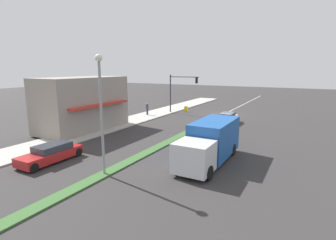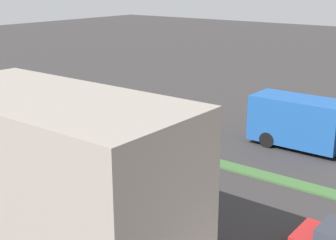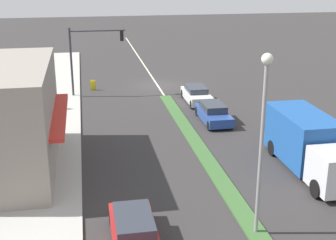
{
  "view_description": "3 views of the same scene",
  "coord_description": "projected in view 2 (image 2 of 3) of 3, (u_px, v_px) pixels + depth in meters",
  "views": [
    {
      "loc": [
        -11.11,
        37.1,
        6.65
      ],
      "look_at": [
        1.58,
        14.12,
        1.45
      ],
      "focal_mm": 28.0,
      "sensor_mm": 36.0,
      "label": 1
    },
    {
      "loc": [
        19.47,
        28.6,
        9.16
      ],
      "look_at": [
        -1.22,
        12.51,
        1.32
      ],
      "focal_mm": 50.0,
      "sensor_mm": 36.0,
      "label": 2
    },
    {
      "loc": [
        6.58,
        41.2,
        10.49
      ],
      "look_at": [
        1.65,
        14.38,
        1.43
      ],
      "focal_mm": 50.0,
      "sensor_mm": 36.0,
      "label": 3
    }
  ],
  "objects": [
    {
      "name": "van_white",
      "position": [
        103.0,
        110.0,
        32.1
      ],
      "size": [
        1.75,
        4.19,
        1.27
      ],
      "color": "silver",
      "rests_on": "ground"
    },
    {
      "name": "building_corner_store",
      "position": [
        54.0,
        178.0,
        15.39
      ],
      "size": [
        5.19,
        9.95,
        5.6
      ],
      "color": "gray",
      "rests_on": "sidewalk_right"
    },
    {
      "name": "lane_marking_center",
      "position": [
        23.0,
        111.0,
        34.17
      ],
      "size": [
        0.16,
        60.0,
        0.01
      ],
      "primitive_type": "cube",
      "color": "beige",
      "rests_on": "ground"
    },
    {
      "name": "coupe_blue",
      "position": [
        159.0,
        123.0,
        29.15
      ],
      "size": [
        1.73,
        4.2,
        1.29
      ],
      "color": "#284793",
      "rests_on": "ground"
    },
    {
      "name": "delivery_truck",
      "position": [
        313.0,
        125.0,
        25.92
      ],
      "size": [
        2.44,
        7.5,
        2.87
      ],
      "color": "silver",
      "rests_on": "ground"
    },
    {
      "name": "ground_plane",
      "position": [
        239.0,
        170.0,
        23.58
      ],
      "size": [
        160.0,
        160.0,
        0.0
      ],
      "primitive_type": "plane",
      "color": "#333030"
    }
  ]
}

